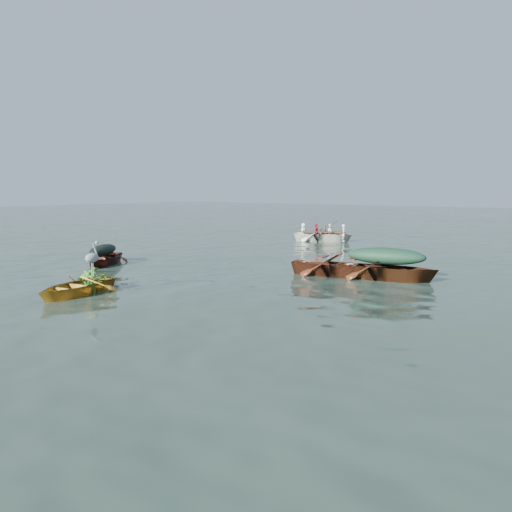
{
  "coord_description": "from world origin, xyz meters",
  "views": [
    {
      "loc": [
        9.82,
        -11.2,
        2.76
      ],
      "look_at": [
        -0.2,
        2.28,
        0.5
      ],
      "focal_mm": 35.0,
      "sensor_mm": 36.0,
      "label": 1
    }
  ],
  "objects": [
    {
      "name": "yellow_dinghy",
      "position": [
        -1.63,
        -3.72,
        0.0
      ],
      "size": [
        1.87,
        3.24,
        0.81
      ],
      "primitive_type": "imported",
      "rotation": [
        0.0,
        0.0,
        0.19
      ],
      "color": "gold",
      "rests_on": "ground"
    },
    {
      "name": "rowers",
      "position": [
        -2.95,
        11.94,
        0.89
      ],
      "size": [
        3.22,
        2.05,
        0.76
      ],
      "primitive_type": "imported",
      "rotation": [
        0.0,
        0.0,
        1.89
      ],
      "color": "white",
      "rests_on": "rowed_boat"
    },
    {
      "name": "oars",
      "position": [
        -2.95,
        11.94,
        0.54
      ],
      "size": [
        1.4,
        2.66,
        0.06
      ],
      "primitive_type": null,
      "rotation": [
        0.0,
        0.0,
        1.89
      ],
      "color": "brown",
      "rests_on": "rowed_boat"
    },
    {
      "name": "dinghy_weeds",
      "position": [
        -1.7,
        -3.17,
        0.71
      ],
      "size": [
        0.86,
        1.02,
        0.6
      ],
      "primitive_type": "imported",
      "rotation": [
        0.0,
        0.0,
        0.19
      ],
      "color": "#2D6D1C",
      "rests_on": "yellow_dinghy"
    },
    {
      "name": "open_wooden_boat",
      "position": [
        2.57,
        2.95,
        0.0
      ],
      "size": [
        4.43,
        2.1,
        0.99
      ],
      "primitive_type": "imported",
      "rotation": [
        0.0,
        0.0,
        1.76
      ],
      "color": "#582116",
      "rests_on": "ground"
    },
    {
      "name": "green_tarp_boat",
      "position": [
        4.02,
        3.25,
        0.0
      ],
      "size": [
        4.49,
        2.18,
        1.0
      ],
      "primitive_type": "imported",
      "rotation": [
        0.0,
        0.0,
        1.77
      ],
      "color": "#572B14",
      "rests_on": "ground"
    },
    {
      "name": "heron",
      "position": [
        -1.1,
        -3.57,
        0.87
      ],
      "size": [
        0.35,
        0.45,
        0.92
      ],
      "primitive_type": null,
      "rotation": [
        0.0,
        0.0,
        0.19
      ],
      "color": "#92949A",
      "rests_on": "yellow_dinghy"
    },
    {
      "name": "rowed_boat",
      "position": [
        -2.95,
        11.94,
        0.0
      ],
      "size": [
        4.48,
        2.59,
        1.02
      ],
      "primitive_type": "imported",
      "rotation": [
        0.0,
        0.0,
        1.89
      ],
      "color": "white",
      "rests_on": "ground"
    },
    {
      "name": "ground",
      "position": [
        0.0,
        0.0,
        0.0
      ],
      "size": [
        140.0,
        140.0,
        0.0
      ],
      "primitive_type": "plane",
      "color": "#2C3E34",
      "rests_on": "ground"
    },
    {
      "name": "dark_covered_boat",
      "position": [
        -5.45,
        -0.04,
        0.0
      ],
      "size": [
        2.8,
        3.5,
        0.81
      ],
      "primitive_type": "imported",
      "rotation": [
        0.0,
        0.0,
        0.55
      ],
      "color": "#4A1A11",
      "rests_on": "ground"
    },
    {
      "name": "thwart_benches",
      "position": [
        2.57,
        2.95,
        0.51
      ],
      "size": [
        2.24,
        1.18,
        0.04
      ],
      "primitive_type": null,
      "rotation": [
        0.0,
        0.0,
        1.76
      ],
      "color": "#481B10",
      "rests_on": "open_wooden_boat"
    },
    {
      "name": "green_tarp_cover",
      "position": [
        4.02,
        3.25,
        0.76
      ],
      "size": [
        2.47,
        1.2,
        0.52
      ],
      "primitive_type": "ellipsoid",
      "rotation": [
        0.0,
        0.0,
        1.77
      ],
      "color": "#143220",
      "rests_on": "green_tarp_boat"
    },
    {
      "name": "dark_tarp_cover",
      "position": [
        -5.45,
        -0.04,
        0.61
      ],
      "size": [
        1.54,
        1.93,
        0.4
      ],
      "primitive_type": "ellipsoid",
      "rotation": [
        0.0,
        0.0,
        0.55
      ],
      "color": "black",
      "rests_on": "dark_covered_boat"
    }
  ]
}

